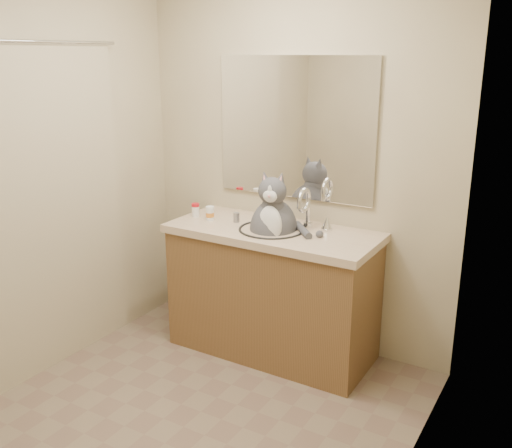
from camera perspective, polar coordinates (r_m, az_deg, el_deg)
The scene contains 8 objects.
room at distance 2.72m, azimuth -8.17°, elevation 1.43°, with size 2.22×2.52×2.42m.
vanity at distance 3.73m, azimuth 1.67°, elevation -6.47°, with size 1.34×0.59×1.12m.
mirror at distance 3.70m, azimuth 3.87°, elevation 9.52°, with size 1.10×0.02×0.90m, color white.
shower_curtain at distance 3.56m, azimuth -20.34°, elevation 1.36°, with size 0.02×1.30×1.93m.
cat at distance 3.56m, azimuth 1.76°, elevation -0.11°, with size 0.49×0.40×0.59m.
pill_bottle_redcap at distance 3.87m, azimuth -6.07°, elevation 1.42°, with size 0.06×0.06×0.09m.
pill_bottle_orange at distance 3.77m, azimuth -4.62°, elevation 1.05°, with size 0.07×0.07×0.09m.
grey_canister at distance 3.72m, azimuth -1.97°, elevation 0.67°, with size 0.04×0.04×0.06m.
Camera 1 is at (1.66, -2.03, 1.90)m, focal length 40.00 mm.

